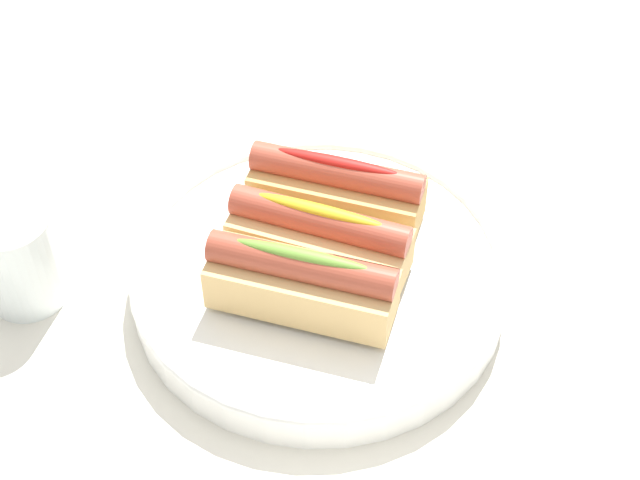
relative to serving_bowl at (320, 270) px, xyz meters
name	(u,v)px	position (x,y,z in m)	size (l,w,h in m)	color
ground_plane	(299,288)	(0.02, 0.00, -0.02)	(2.40, 2.40, 0.00)	silver
serving_bowl	(320,270)	(0.00, 0.00, 0.00)	(0.32, 0.32, 0.04)	white
hotdog_front	(337,189)	(-0.01, -0.05, 0.05)	(0.16, 0.08, 0.06)	tan
hotdog_back	(320,233)	(0.00, 0.00, 0.05)	(0.16, 0.09, 0.06)	#DBB270
hotdog_side	(302,282)	(0.01, 0.05, 0.05)	(0.16, 0.08, 0.06)	#DBB270
water_glass	(21,263)	(0.25, 0.03, 0.02)	(0.07, 0.07, 0.09)	white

